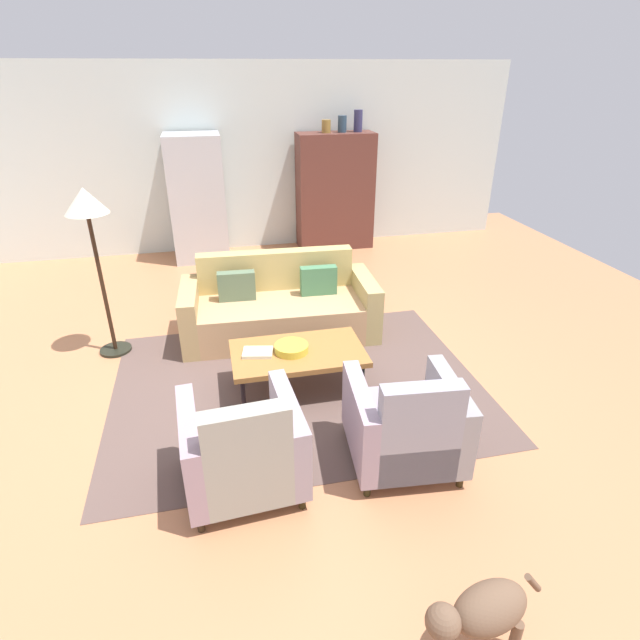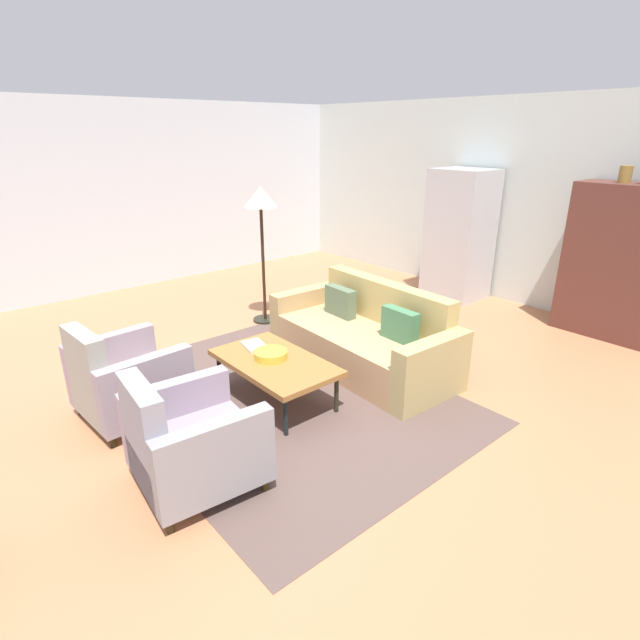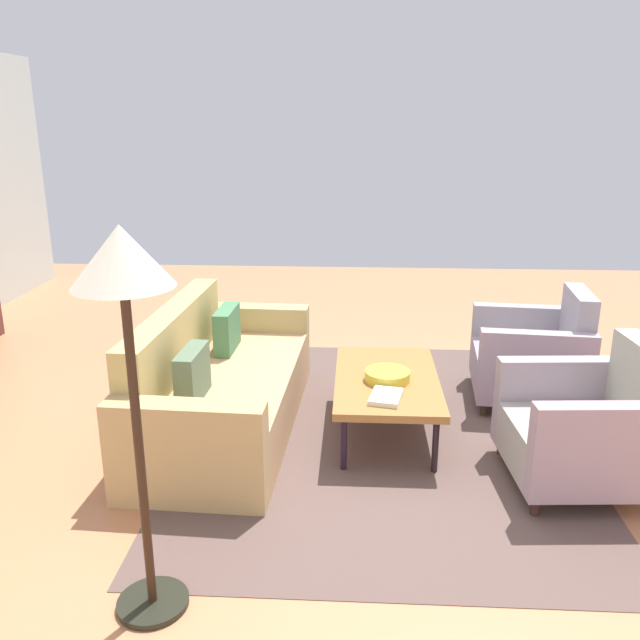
{
  "view_description": "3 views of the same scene",
  "coord_description": "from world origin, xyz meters",
  "px_view_note": "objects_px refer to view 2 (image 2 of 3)",
  "views": [
    {
      "loc": [
        -0.6,
        -3.99,
        2.71
      ],
      "look_at": [
        0.31,
        0.09,
        0.61
      ],
      "focal_mm": 28.43,
      "sensor_mm": 36.0,
      "label": 1
    },
    {
      "loc": [
        3.45,
        -2.44,
        2.36
      ],
      "look_at": [
        0.13,
        0.42,
        0.69
      ],
      "focal_mm": 28.08,
      "sensor_mm": 36.0,
      "label": 2
    },
    {
      "loc": [
        -4.08,
        0.15,
        2.1
      ],
      "look_at": [
        0.19,
        0.39,
        0.77
      ],
      "focal_mm": 36.77,
      "sensor_mm": 36.0,
      "label": 3
    }
  ],
  "objects_px": {
    "coffee_table": "(275,364)",
    "fruit_bowl": "(271,354)",
    "refrigerator": "(459,235)",
    "floor_lamp": "(261,210)",
    "cabinet": "(621,263)",
    "couch": "(366,339)",
    "armchair_left": "(123,382)",
    "armchair_right": "(187,444)",
    "book_stack": "(254,346)",
    "vase_tall": "(625,174)"
  },
  "relations": [
    {
      "from": "floor_lamp",
      "to": "book_stack",
      "type": "bearing_deg",
      "value": -37.74
    },
    {
      "from": "couch",
      "to": "vase_tall",
      "type": "xyz_separation_m",
      "value": [
        1.2,
        2.83,
        1.6
      ]
    },
    {
      "from": "floor_lamp",
      "to": "vase_tall",
      "type": "bearing_deg",
      "value": 44.33
    },
    {
      "from": "cabinet",
      "to": "armchair_right",
      "type": "bearing_deg",
      "value": -98.35
    },
    {
      "from": "couch",
      "to": "floor_lamp",
      "type": "distance_m",
      "value": 2.12
    },
    {
      "from": "armchair_left",
      "to": "book_stack",
      "type": "height_order",
      "value": "armchair_left"
    },
    {
      "from": "fruit_bowl",
      "to": "coffee_table",
      "type": "bearing_deg",
      "value": 0.0
    },
    {
      "from": "coffee_table",
      "to": "refrigerator",
      "type": "relative_size",
      "value": 0.65
    },
    {
      "from": "book_stack",
      "to": "floor_lamp",
      "type": "height_order",
      "value": "floor_lamp"
    },
    {
      "from": "couch",
      "to": "cabinet",
      "type": "relative_size",
      "value": 1.19
    },
    {
      "from": "armchair_right",
      "to": "fruit_bowl",
      "type": "bearing_deg",
      "value": 124.54
    },
    {
      "from": "armchair_right",
      "to": "refrigerator",
      "type": "xyz_separation_m",
      "value": [
        -1.39,
        5.08,
        0.58
      ]
    },
    {
      "from": "couch",
      "to": "armchair_left",
      "type": "bearing_deg",
      "value": 78.37
    },
    {
      "from": "couch",
      "to": "refrigerator",
      "type": "height_order",
      "value": "refrigerator"
    },
    {
      "from": "armchair_left",
      "to": "floor_lamp",
      "type": "height_order",
      "value": "floor_lamp"
    },
    {
      "from": "book_stack",
      "to": "cabinet",
      "type": "xyz_separation_m",
      "value": [
        1.72,
        4.0,
        0.48
      ]
    },
    {
      "from": "couch",
      "to": "floor_lamp",
      "type": "xyz_separation_m",
      "value": [
        -1.77,
        -0.07,
        1.16
      ]
    },
    {
      "from": "cabinet",
      "to": "refrigerator",
      "type": "xyz_separation_m",
      "value": [
        -2.16,
        -0.1,
        0.03
      ]
    },
    {
      "from": "couch",
      "to": "armchair_right",
      "type": "distance_m",
      "value": 2.43
    },
    {
      "from": "armchair_left",
      "to": "vase_tall",
      "type": "height_order",
      "value": "vase_tall"
    },
    {
      "from": "armchair_left",
      "to": "cabinet",
      "type": "relative_size",
      "value": 0.49
    },
    {
      "from": "coffee_table",
      "to": "couch",
      "type": "bearing_deg",
      "value": 89.81
    },
    {
      "from": "cabinet",
      "to": "armchair_left",
      "type": "bearing_deg",
      "value": -110.61
    },
    {
      "from": "cabinet",
      "to": "floor_lamp",
      "type": "bearing_deg",
      "value": -137.04
    },
    {
      "from": "couch",
      "to": "cabinet",
      "type": "xyz_separation_m",
      "value": [
        1.35,
        2.83,
        0.61
      ]
    },
    {
      "from": "couch",
      "to": "coffee_table",
      "type": "distance_m",
      "value": 1.19
    },
    {
      "from": "coffee_table",
      "to": "refrigerator",
      "type": "height_order",
      "value": "refrigerator"
    },
    {
      "from": "coffee_table",
      "to": "floor_lamp",
      "type": "distance_m",
      "value": 2.35
    },
    {
      "from": "couch",
      "to": "fruit_bowl",
      "type": "bearing_deg",
      "value": 89.71
    },
    {
      "from": "book_stack",
      "to": "floor_lamp",
      "type": "xyz_separation_m",
      "value": [
        -1.41,
        1.09,
        1.02
      ]
    },
    {
      "from": "fruit_bowl",
      "to": "vase_tall",
      "type": "xyz_separation_m",
      "value": [
        1.26,
        4.02,
        1.45
      ]
    },
    {
      "from": "coffee_table",
      "to": "cabinet",
      "type": "bearing_deg",
      "value": 71.37
    },
    {
      "from": "refrigerator",
      "to": "cabinet",
      "type": "bearing_deg",
      "value": 2.78
    },
    {
      "from": "refrigerator",
      "to": "floor_lamp",
      "type": "bearing_deg",
      "value": -109.03
    },
    {
      "from": "refrigerator",
      "to": "floor_lamp",
      "type": "xyz_separation_m",
      "value": [
        -0.97,
        -2.8,
        0.52
      ]
    },
    {
      "from": "book_stack",
      "to": "cabinet",
      "type": "height_order",
      "value": "cabinet"
    },
    {
      "from": "book_stack",
      "to": "fruit_bowl",
      "type": "bearing_deg",
      "value": -4.08
    },
    {
      "from": "armchair_right",
      "to": "book_stack",
      "type": "distance_m",
      "value": 1.53
    },
    {
      "from": "fruit_bowl",
      "to": "armchair_left",
      "type": "bearing_deg",
      "value": -114.78
    },
    {
      "from": "book_stack",
      "to": "cabinet",
      "type": "bearing_deg",
      "value": 66.78
    },
    {
      "from": "fruit_bowl",
      "to": "floor_lamp",
      "type": "distance_m",
      "value": 2.27
    },
    {
      "from": "refrigerator",
      "to": "floor_lamp",
      "type": "height_order",
      "value": "refrigerator"
    },
    {
      "from": "armchair_left",
      "to": "fruit_bowl",
      "type": "height_order",
      "value": "armchair_left"
    },
    {
      "from": "armchair_right",
      "to": "floor_lamp",
      "type": "distance_m",
      "value": 3.46
    },
    {
      "from": "refrigerator",
      "to": "floor_lamp",
      "type": "relative_size",
      "value": 1.08
    },
    {
      "from": "couch",
      "to": "refrigerator",
      "type": "xyz_separation_m",
      "value": [
        -0.8,
        2.73,
        0.64
      ]
    },
    {
      "from": "coffee_table",
      "to": "fruit_bowl",
      "type": "xyz_separation_m",
      "value": [
        -0.06,
        -0.0,
        0.07
      ]
    },
    {
      "from": "floor_lamp",
      "to": "refrigerator",
      "type": "bearing_deg",
      "value": 70.97
    },
    {
      "from": "fruit_bowl",
      "to": "cabinet",
      "type": "bearing_deg",
      "value": 70.64
    },
    {
      "from": "armchair_right",
      "to": "book_stack",
      "type": "height_order",
      "value": "armchair_right"
    }
  ]
}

